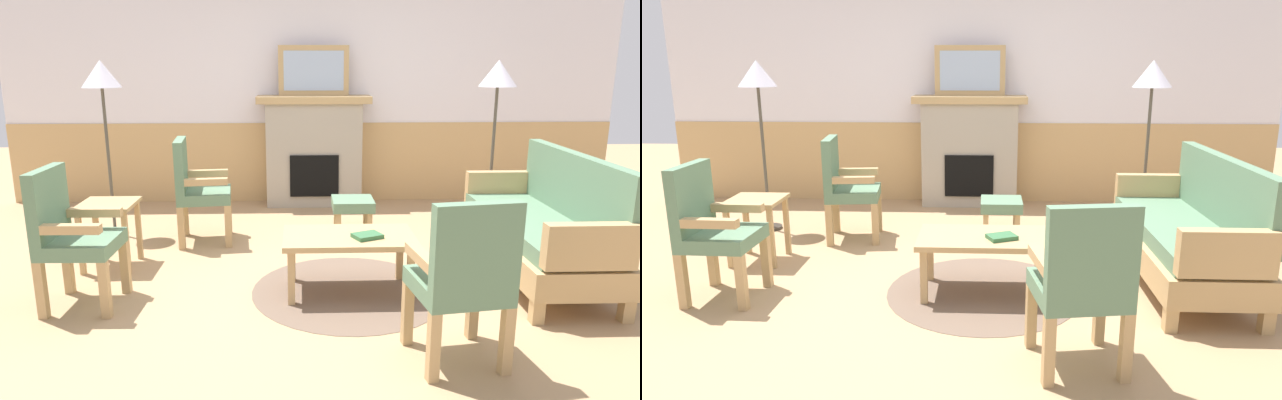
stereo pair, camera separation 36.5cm
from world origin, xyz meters
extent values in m
plane|color=tan|center=(0.00, 0.00, 0.00)|extent=(14.00, 14.00, 0.00)
cube|color=white|center=(0.00, 2.60, 1.35)|extent=(7.20, 0.12, 2.70)
cube|color=tan|center=(0.00, 2.53, 0.47)|extent=(7.20, 0.02, 0.95)
cube|color=#A39989|center=(0.00, 2.35, 0.60)|extent=(1.10, 0.36, 1.20)
cube|color=black|center=(0.00, 2.16, 0.38)|extent=(0.56, 0.02, 0.48)
cube|color=tan|center=(0.00, 2.35, 1.24)|extent=(1.30, 0.44, 0.08)
cube|color=tan|center=(0.00, 2.35, 1.56)|extent=(0.80, 0.03, 0.56)
cube|color=#9EB2D1|center=(0.00, 2.33, 1.56)|extent=(0.68, 0.01, 0.44)
cube|color=tan|center=(1.38, 0.85, 0.08)|extent=(0.08, 0.08, 0.16)
cube|color=tan|center=(1.38, -0.83, 0.08)|extent=(0.08, 0.08, 0.16)
cube|color=tan|center=(1.98, 0.85, 0.08)|extent=(0.08, 0.08, 0.16)
cube|color=tan|center=(1.98, -0.83, 0.08)|extent=(0.08, 0.08, 0.16)
cube|color=tan|center=(1.68, 0.01, 0.26)|extent=(0.70, 1.80, 0.20)
cube|color=#5B7F60|center=(1.68, 0.01, 0.42)|extent=(0.60, 1.70, 0.12)
cube|color=#5B7F60|center=(1.98, 0.01, 0.73)|extent=(0.10, 1.70, 0.50)
cube|color=tan|center=(1.68, 0.86, 0.53)|extent=(0.60, 0.10, 0.30)
cube|color=tan|center=(1.68, -0.84, 0.53)|extent=(0.60, 0.10, 0.30)
cube|color=tan|center=(-0.23, -0.49, 0.20)|extent=(0.05, 0.05, 0.40)
cube|color=tan|center=(0.61, -0.49, 0.20)|extent=(0.05, 0.05, 0.40)
cube|color=tan|center=(-0.23, -0.05, 0.20)|extent=(0.05, 0.05, 0.40)
cube|color=tan|center=(0.61, -0.05, 0.20)|extent=(0.05, 0.05, 0.40)
cube|color=tan|center=(0.19, -0.27, 0.42)|extent=(0.96, 0.56, 0.04)
cylinder|color=brown|center=(0.19, -0.27, 0.00)|extent=(1.44, 1.44, 0.01)
cube|color=#33663D|center=(0.32, -0.34, 0.46)|extent=(0.24, 0.21, 0.03)
cube|color=tan|center=(0.20, 0.99, 0.13)|extent=(0.05, 0.05, 0.26)
cube|color=tan|center=(0.50, 0.99, 0.13)|extent=(0.05, 0.05, 0.26)
cube|color=tan|center=(0.20, 1.29, 0.13)|extent=(0.05, 0.05, 0.26)
cube|color=tan|center=(0.50, 1.29, 0.13)|extent=(0.05, 0.05, 0.26)
cube|color=#5B7F60|center=(0.35, 1.14, 0.31)|extent=(0.40, 0.40, 0.10)
cube|color=tan|center=(-0.87, 1.21, 0.20)|extent=(0.07, 0.07, 0.40)
cube|color=tan|center=(-0.83, 0.79, 0.20)|extent=(0.07, 0.07, 0.40)
cube|color=tan|center=(-1.29, 1.16, 0.20)|extent=(0.07, 0.07, 0.40)
cube|color=tan|center=(-1.24, 0.74, 0.20)|extent=(0.07, 0.07, 0.40)
cube|color=#5B7F60|center=(-1.06, 0.97, 0.45)|extent=(0.53, 0.53, 0.10)
cube|color=#5B7F60|center=(-1.26, 0.95, 0.74)|extent=(0.13, 0.49, 0.48)
cube|color=tan|center=(-1.08, 1.18, 0.62)|extent=(0.45, 0.12, 0.06)
cube|color=tan|center=(-1.04, 0.77, 0.62)|extent=(0.45, 0.12, 0.06)
cube|color=tan|center=(-1.46, -0.23, 0.20)|extent=(0.06, 0.06, 0.40)
cube|color=tan|center=(-1.47, -0.65, 0.20)|extent=(0.06, 0.06, 0.40)
cube|color=tan|center=(-1.88, -0.22, 0.20)|extent=(0.06, 0.06, 0.40)
cube|color=tan|center=(-1.89, -0.64, 0.20)|extent=(0.06, 0.06, 0.40)
cube|color=#5B7F60|center=(-1.67, -0.44, 0.45)|extent=(0.49, 0.49, 0.10)
cube|color=#5B7F60|center=(-1.87, -0.43, 0.74)|extent=(0.09, 0.48, 0.48)
cube|color=tan|center=(-1.67, -0.23, 0.62)|extent=(0.44, 0.08, 0.06)
cube|color=tan|center=(-1.68, -0.64, 0.62)|extent=(0.44, 0.08, 0.06)
cube|color=tan|center=(0.48, -1.07, 0.20)|extent=(0.07, 0.07, 0.40)
cube|color=tan|center=(0.89, -1.01, 0.20)|extent=(0.07, 0.07, 0.40)
cube|color=tan|center=(0.54, -1.49, 0.20)|extent=(0.07, 0.07, 0.40)
cube|color=tan|center=(0.95, -1.43, 0.20)|extent=(0.07, 0.07, 0.40)
cube|color=#5B7F60|center=(0.71, -1.25, 0.45)|extent=(0.54, 0.54, 0.10)
cube|color=#5B7F60|center=(0.74, -1.45, 0.74)|extent=(0.49, 0.15, 0.48)
cube|color=tan|center=(0.51, -1.28, 0.62)|extent=(0.13, 0.45, 0.06)
cube|color=tan|center=(0.92, -1.22, 0.62)|extent=(0.13, 0.45, 0.06)
cube|color=tan|center=(-1.92, 0.51, 0.26)|extent=(0.04, 0.04, 0.52)
cube|color=tan|center=(-1.56, 0.51, 0.26)|extent=(0.04, 0.04, 0.52)
cube|color=tan|center=(-1.92, 0.15, 0.26)|extent=(0.04, 0.04, 0.52)
cube|color=tan|center=(-1.56, 0.15, 0.26)|extent=(0.04, 0.04, 0.52)
cube|color=tan|center=(-1.74, 0.33, 0.54)|extent=(0.44, 0.44, 0.03)
cylinder|color=#332D28|center=(1.74, 1.27, 0.01)|extent=(0.24, 0.24, 0.03)
cylinder|color=#4C473D|center=(1.74, 1.27, 0.73)|extent=(0.03, 0.03, 1.40)
cone|color=silver|center=(1.74, 1.27, 1.55)|extent=(0.36, 0.36, 0.25)
cylinder|color=#332D28|center=(-2.01, 1.24, 0.01)|extent=(0.24, 0.24, 0.03)
cylinder|color=#4C473D|center=(-2.01, 1.24, 0.73)|extent=(0.03, 0.03, 1.40)
cone|color=silver|center=(-2.01, 1.24, 1.55)|extent=(0.36, 0.36, 0.25)
camera|label=1|loc=(-0.16, -4.16, 1.69)|focal=31.47mm
camera|label=2|loc=(0.20, -4.16, 1.69)|focal=31.47mm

